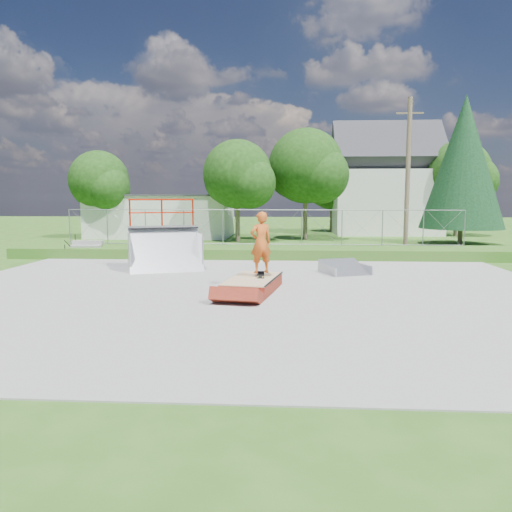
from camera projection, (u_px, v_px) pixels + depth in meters
The scene contains 19 objects.
ground at pixel (244, 295), 14.94m from camera, with size 120.00×120.00×0.00m, color #2C5719.
concrete_pad at pixel (244, 294), 14.94m from camera, with size 20.00×16.00×0.04m, color gray.
grass_berm at pixel (261, 252), 24.33m from camera, with size 24.00×3.00×0.50m, color #2C5719.
grind_box at pixel (253, 285), 15.47m from camera, with size 1.82×3.03×0.42m.
quarter_pipe at pixel (165, 235), 19.99m from camera, with size 2.84×2.40×2.84m, color #B0B3B8, non-canonical shape.
flat_bank_ramp at pixel (345, 268), 18.95m from camera, with size 1.53×1.64×0.47m, color #B0B3B8, non-canonical shape.
skateboard at pixel (261, 275), 15.73m from camera, with size 0.22×0.80×0.02m, color black.
skater at pixel (261, 245), 15.62m from camera, with size 0.70×0.46×1.93m, color #C8551C.
concrete_stairs at pixel (85, 250), 24.06m from camera, with size 1.50×1.60×0.80m, color gray, non-canonical shape.
chain_link_fence at pixel (262, 227), 25.19m from camera, with size 20.00×0.06×1.80m, color gray, non-canonical shape.
utility_building_flat at pixel (163, 216), 37.08m from camera, with size 10.00×6.00×3.00m, color beige.
gable_house at pixel (385, 186), 39.69m from camera, with size 8.40×6.08×8.94m.
utility_pole at pixel (408, 176), 25.89m from camera, with size 0.24×0.24×8.00m, color brown.
tree_left_near at pixel (241, 177), 32.23m from camera, with size 4.76×4.48×6.65m.
tree_center at pixel (310, 169), 33.83m from camera, with size 5.44×5.12×7.60m.
tree_left_far at pixel (101, 183), 34.90m from camera, with size 4.42×4.16×6.18m.
tree_right_far at pixel (462, 175), 37.12m from camera, with size 5.10×4.80×7.12m.
tree_back_mid at pixel (335, 189), 41.80m from camera, with size 4.08×3.84×5.70m.
conifer_tree at pixel (464, 162), 30.44m from camera, with size 5.04×5.04×9.10m.
Camera 1 is at (1.30, -14.65, 2.91)m, focal length 35.00 mm.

